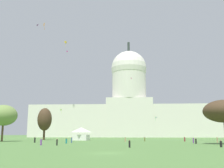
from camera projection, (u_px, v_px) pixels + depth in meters
ground_plane at (106, 153)px, 38.23m from camera, size 800.00×800.00×0.00m
capitol_building at (129, 108)px, 197.06m from camera, size 145.05×26.82×72.48m
event_tent at (81, 134)px, 107.69m from camera, size 6.82×6.46×5.16m
tree_west_mid at (45, 119)px, 116.13m from camera, size 6.44×6.99×13.79m
tree_west_far at (4, 115)px, 93.26m from camera, size 12.41×12.70×12.70m
tree_east_near at (224, 111)px, 70.75m from camera, size 12.36×11.55×11.67m
person_black_near_tree_east at (57, 142)px, 62.31m from camera, size 0.45×0.45×1.63m
person_maroon_front_right at (185, 139)px, 92.38m from camera, size 0.56×0.56×1.71m
person_black_back_right at (221, 144)px, 54.56m from camera, size 0.60×0.60×1.46m
person_purple_deep_crowd at (41, 142)px, 63.10m from camera, size 0.53×0.53×1.63m
person_tan_lawn_far_left at (125, 140)px, 89.32m from camera, size 0.52×0.52×1.52m
person_purple_edge_west at (193, 140)px, 76.54m from camera, size 0.48×0.48×1.68m
person_black_front_center at (35, 140)px, 81.48m from camera, size 0.48×0.48×1.75m
person_olive_edge_east at (145, 139)px, 94.83m from camera, size 0.51×0.51×1.55m
person_black_mid_right at (196, 141)px, 71.49m from camera, size 0.55×0.55×1.61m
person_teal_back_left at (66, 141)px, 74.84m from camera, size 0.60×0.60×1.52m
person_denim_lawn_far_right at (72, 140)px, 78.53m from camera, size 0.42×0.42×1.72m
person_tan_mid_left at (217, 140)px, 79.84m from camera, size 0.47×0.47×1.74m
person_black_back_center at (130, 144)px, 52.98m from camera, size 0.53×0.53×1.56m
kite_orange_high at (44, 25)px, 100.16m from camera, size 0.62×0.67×2.71m
kite_magenta_high at (67, 51)px, 179.20m from camera, size 0.96×0.99×3.14m
kite_green_low at (156, 118)px, 172.20m from camera, size 0.54×1.15×2.84m
kite_lime_low at (61, 110)px, 135.97m from camera, size 0.55×0.74×2.08m
kite_pink_mid at (131, 78)px, 140.47m from camera, size 0.59×0.67×0.98m
kite_blue_low at (156, 118)px, 162.35m from camera, size 1.24×1.48×0.29m
kite_violet_high at (36, 26)px, 81.45m from camera, size 1.29×1.60×0.36m
kite_gold_high at (66, 42)px, 102.14m from camera, size 0.81×0.77×2.11m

